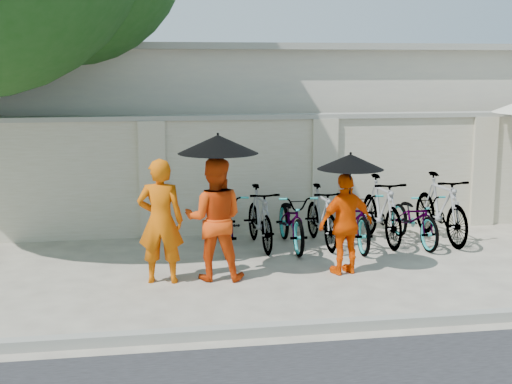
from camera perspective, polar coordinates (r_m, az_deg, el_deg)
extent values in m
plane|color=#B4AC94|center=(9.52, -1.60, -7.71)|extent=(80.00, 80.00, 0.00)
cube|color=gray|center=(7.92, 0.13, -11.01)|extent=(40.00, 0.16, 0.12)
cube|color=beige|center=(12.54, 0.88, 1.31)|extent=(20.00, 0.30, 2.00)
cube|color=beige|center=(16.36, 1.93, 5.48)|extent=(14.00, 6.00, 3.20)
imported|color=#CA5504|center=(9.66, -7.65, -2.32)|extent=(0.68, 0.50, 1.70)
imported|color=#D93D0A|center=(9.75, -3.35, -2.16)|extent=(0.93, 0.78, 1.69)
cylinder|color=black|center=(9.57, -3.04, 1.11)|extent=(0.02, 0.02, 0.92)
cone|color=black|center=(9.51, -3.06, 3.85)|extent=(1.08, 1.08, 0.25)
imported|color=#F14901|center=(10.09, 7.21, -2.55)|extent=(0.91, 0.56, 1.44)
cylinder|color=black|center=(9.92, 7.51, 0.15)|extent=(0.02, 0.02, 0.80)
cone|color=black|center=(9.86, 7.57, 2.43)|extent=(0.92, 0.92, 0.21)
imported|color=slate|center=(11.45, -2.24, -2.23)|extent=(0.83, 1.86, 0.94)
imported|color=slate|center=(11.48, 0.31, -2.05)|extent=(0.55, 1.68, 1.00)
imported|color=slate|center=(11.51, 2.89, -2.24)|extent=(0.61, 1.74, 0.91)
imported|color=slate|center=(11.68, 5.28, -1.92)|extent=(0.53, 1.65, 0.98)
imported|color=slate|center=(11.67, 7.92, -2.08)|extent=(0.70, 1.82, 0.94)
imported|color=slate|center=(11.98, 9.99, -1.41)|extent=(0.54, 1.85, 1.11)
imported|color=slate|center=(12.01, 12.58, -2.03)|extent=(0.71, 1.72, 0.88)
imported|color=slate|center=(12.31, 14.57, -1.23)|extent=(0.62, 1.91, 1.13)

